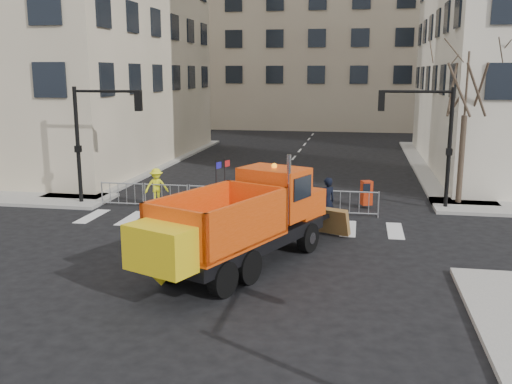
% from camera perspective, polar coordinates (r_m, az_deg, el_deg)
% --- Properties ---
extents(ground, '(120.00, 120.00, 0.00)m').
position_cam_1_polar(ground, '(18.08, -5.11, -7.60)').
color(ground, black).
rests_on(ground, ground).
extents(sidewalk_back, '(64.00, 5.00, 0.15)m').
position_cam_1_polar(sidewalk_back, '(26.03, -0.15, -1.32)').
color(sidewalk_back, gray).
rests_on(sidewalk_back, ground).
extents(building_far, '(30.00, 18.00, 24.00)m').
position_cam_1_polar(building_far, '(68.83, 6.76, 16.77)').
color(building_far, tan).
rests_on(building_far, ground).
extents(traffic_light_left, '(0.18, 0.18, 5.40)m').
position_cam_1_polar(traffic_light_left, '(27.24, -17.38, 4.34)').
color(traffic_light_left, black).
rests_on(traffic_light_left, ground).
extents(traffic_light_right, '(0.18, 0.18, 5.40)m').
position_cam_1_polar(traffic_light_right, '(26.41, 18.76, 4.03)').
color(traffic_light_right, black).
rests_on(traffic_light_right, ground).
extents(crowd_barriers, '(12.60, 0.60, 1.10)m').
position_cam_1_polar(crowd_barriers, '(25.21, -2.20, -0.66)').
color(crowd_barriers, '#9EA0A5').
rests_on(crowd_barriers, ground).
extents(street_tree, '(3.00, 3.00, 7.50)m').
position_cam_1_polar(street_tree, '(27.39, 20.07, 6.42)').
color(street_tree, '#382B21').
rests_on(street_tree, ground).
extents(plow_truck, '(5.79, 9.26, 3.51)m').
position_cam_1_polar(plow_truck, '(17.60, -1.58, -2.79)').
color(plow_truck, black).
rests_on(plow_truck, ground).
extents(cop_a, '(0.85, 0.78, 1.94)m').
position_cam_1_polar(cop_a, '(22.95, 7.11, -0.92)').
color(cop_a, black).
rests_on(cop_a, ground).
extents(cop_b, '(1.03, 0.82, 2.04)m').
position_cam_1_polar(cop_b, '(22.38, 5.03, -1.07)').
color(cop_b, black).
rests_on(cop_b, ground).
extents(cop_c, '(0.80, 1.02, 1.61)m').
position_cam_1_polar(cop_c, '(21.98, 3.43, -1.86)').
color(cop_c, black).
rests_on(cop_c, ground).
extents(worker, '(1.22, 1.03, 1.63)m').
position_cam_1_polar(worker, '(26.17, -9.92, 0.57)').
color(worker, '#F7F51D').
rests_on(worker, sidewalk_back).
extents(newspaper_box, '(0.57, 0.55, 1.10)m').
position_cam_1_polar(newspaper_box, '(26.13, 10.99, -0.08)').
color(newspaper_box, '#B72C0E').
rests_on(newspaper_box, sidewalk_back).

